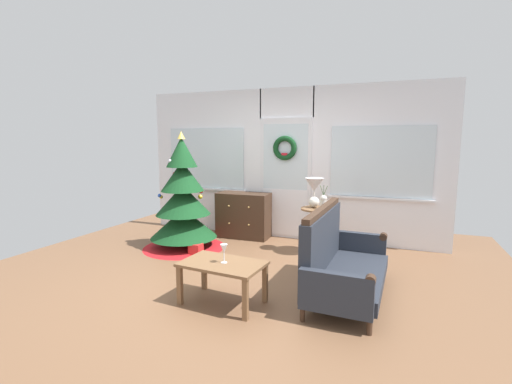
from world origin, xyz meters
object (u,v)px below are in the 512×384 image
at_px(dresser_cabinet, 244,215).
at_px(coffee_table, 223,269).
at_px(christmas_tree, 183,207).
at_px(table_lamp, 314,188).
at_px(gift_box, 196,249).
at_px(flower_vase, 323,201).
at_px(settee_sofa, 339,261).
at_px(wine_glass, 224,249).
at_px(side_table, 317,221).

distance_m(dresser_cabinet, coffee_table, 2.58).
bearing_deg(christmas_tree, table_lamp, 14.56).
bearing_deg(coffee_table, dresser_cabinet, 108.67).
distance_m(table_lamp, gift_box, 1.96).
height_order(dresser_cabinet, flower_vase, flower_vase).
bearing_deg(coffee_table, settee_sofa, 31.79).
height_order(coffee_table, wine_glass, wine_glass).
height_order(dresser_cabinet, gift_box, dresser_cabinet).
bearing_deg(christmas_tree, coffee_table, -46.52).
distance_m(christmas_tree, coffee_table, 2.14).
height_order(settee_sofa, coffee_table, settee_sofa).
distance_m(dresser_cabinet, wine_glass, 2.59).
bearing_deg(dresser_cabinet, table_lamp, -16.92).
distance_m(side_table, coffee_table, 2.08).
bearing_deg(table_lamp, coffee_table, -103.52).
distance_m(side_table, table_lamp, 0.49).
relative_size(settee_sofa, wine_glass, 8.36).
bearing_deg(table_lamp, gift_box, -153.51).
bearing_deg(coffee_table, flower_vase, 71.46).
relative_size(coffee_table, gift_box, 5.06).
xyz_separation_m(side_table, table_lamp, (-0.06, 0.04, 0.48)).
relative_size(table_lamp, flower_vase, 1.26).
height_order(christmas_tree, settee_sofa, christmas_tree).
height_order(christmas_tree, flower_vase, christmas_tree).
height_order(settee_sofa, wine_glass, settee_sofa).
relative_size(settee_sofa, side_table, 2.37).
xyz_separation_m(settee_sofa, side_table, (-0.53, 1.33, 0.11)).
xyz_separation_m(settee_sofa, flower_vase, (-0.43, 1.27, 0.43)).
bearing_deg(wine_glass, dresser_cabinet, 109.07).
bearing_deg(side_table, christmas_tree, -166.94).
height_order(side_table, flower_vase, flower_vase).
xyz_separation_m(flower_vase, coffee_table, (-0.65, -1.94, -0.43)).
relative_size(table_lamp, gift_box, 2.53).
height_order(settee_sofa, gift_box, settee_sofa).
xyz_separation_m(christmas_tree, settee_sofa, (2.53, -0.87, -0.27)).
xyz_separation_m(christmas_tree, flower_vase, (2.11, 0.41, 0.15)).
height_order(christmas_tree, coffee_table, christmas_tree).
relative_size(flower_vase, gift_box, 2.01).
bearing_deg(gift_box, coffee_table, -49.46).
bearing_deg(christmas_tree, gift_box, -36.07).
bearing_deg(side_table, table_lamp, 146.31).
bearing_deg(coffee_table, christmas_tree, 133.48).
xyz_separation_m(christmas_tree, side_table, (2.01, 0.47, -0.16)).
relative_size(christmas_tree, wine_glass, 9.32).
distance_m(coffee_table, gift_box, 1.68).
distance_m(dresser_cabinet, flower_vase, 1.61).
distance_m(settee_sofa, flower_vase, 1.41).
xyz_separation_m(coffee_table, wine_glass, (0.02, -0.00, 0.21)).
bearing_deg(wine_glass, coffee_table, 174.46).
bearing_deg(gift_box, wine_glass, -48.99).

